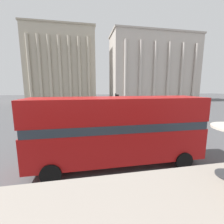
% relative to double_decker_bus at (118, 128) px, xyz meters
% --- Properties ---
extents(double_decker_bus, '(10.12, 2.63, 4.17)m').
position_rel_double_decker_bus_xyz_m(double_decker_bus, '(0.00, 0.00, 0.00)').
color(double_decker_bus, black).
rests_on(double_decker_bus, ground_plane).
extents(plaza_building_left, '(22.79, 16.04, 24.37)m').
position_rel_double_decker_bus_xyz_m(plaza_building_left, '(-9.03, 49.71, 9.85)').
color(plaza_building_left, '#B2A893').
rests_on(plaza_building_left, ground_plane).
extents(plaza_building_right, '(30.07, 12.41, 22.36)m').
position_rel_double_decker_bus_xyz_m(plaza_building_right, '(22.35, 42.34, 8.85)').
color(plaza_building_right, '#BCB2A8').
rests_on(plaza_building_right, ground_plane).
extents(traffic_light_near, '(0.42, 0.24, 4.20)m').
position_rel_double_decker_bus_xyz_m(traffic_light_near, '(0.95, 4.90, 0.40)').
color(traffic_light_near, black).
rests_on(traffic_light_near, ground_plane).
extents(traffic_light_mid, '(0.42, 0.24, 3.31)m').
position_rel_double_decker_bus_xyz_m(traffic_light_mid, '(4.21, 10.75, -0.14)').
color(traffic_light_mid, black).
rests_on(traffic_light_mid, ground_plane).
extents(pedestrian_white, '(0.32, 0.32, 1.65)m').
position_rel_double_decker_bus_xyz_m(pedestrian_white, '(-7.07, 19.04, -1.38)').
color(pedestrian_white, '#282B33').
rests_on(pedestrian_white, ground_plane).
extents(pedestrian_yellow, '(0.32, 0.32, 1.77)m').
position_rel_double_decker_bus_xyz_m(pedestrian_yellow, '(4.31, 11.68, -1.30)').
color(pedestrian_yellow, '#282B33').
rests_on(pedestrian_yellow, ground_plane).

